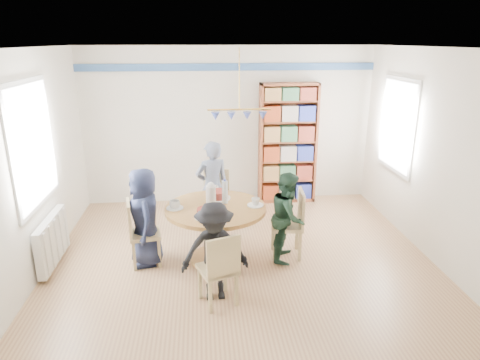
{
  "coord_description": "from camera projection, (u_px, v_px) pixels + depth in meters",
  "views": [
    {
      "loc": [
        -0.5,
        -4.85,
        2.78
      ],
      "look_at": [
        0.0,
        0.4,
        1.05
      ],
      "focal_mm": 32.0,
      "sensor_mm": 36.0,
      "label": 1
    }
  ],
  "objects": [
    {
      "name": "ground",
      "position": [
        243.0,
        267.0,
        5.5
      ],
      "size": [
        5.0,
        5.0,
        0.0
      ],
      "primitive_type": "plane",
      "color": "tan"
    },
    {
      "name": "room_shell",
      "position": [
        218.0,
        128.0,
        5.78
      ],
      "size": [
        5.0,
        5.0,
        5.0
      ],
      "color": "white",
      "rests_on": "ground"
    },
    {
      "name": "radiator",
      "position": [
        53.0,
        240.0,
        5.45
      ],
      "size": [
        0.12,
        1.0,
        0.6
      ],
      "color": "silver",
      "rests_on": "ground"
    },
    {
      "name": "dining_table",
      "position": [
        216.0,
        221.0,
        5.52
      ],
      "size": [
        1.3,
        1.3,
        0.75
      ],
      "color": "olive",
      "rests_on": "ground"
    },
    {
      "name": "chair_left",
      "position": [
        139.0,
        230.0,
        5.44
      ],
      "size": [
        0.45,
        0.45,
        0.87
      ],
      "color": "tan",
      "rests_on": "ground"
    },
    {
      "name": "chair_right",
      "position": [
        293.0,
        220.0,
        5.66
      ],
      "size": [
        0.44,
        0.44,
        0.92
      ],
      "color": "tan",
      "rests_on": "ground"
    },
    {
      "name": "chair_far",
      "position": [
        215.0,
        196.0,
        6.55
      ],
      "size": [
        0.5,
        0.5,
        0.91
      ],
      "color": "tan",
      "rests_on": "ground"
    },
    {
      "name": "chair_near",
      "position": [
        220.0,
        267.0,
        4.57
      ],
      "size": [
        0.49,
        0.49,
        0.86
      ],
      "color": "tan",
      "rests_on": "ground"
    },
    {
      "name": "person_left",
      "position": [
        145.0,
        217.0,
        5.42
      ],
      "size": [
        0.55,
        0.71,
        1.28
      ],
      "primitive_type": "imported",
      "rotation": [
        0.0,
        0.0,
        -1.32
      ],
      "color": "#181E36",
      "rests_on": "ground"
    },
    {
      "name": "person_right",
      "position": [
        288.0,
        217.0,
        5.56
      ],
      "size": [
        0.6,
        0.68,
        1.19
      ],
      "primitive_type": "imported",
      "rotation": [
        0.0,
        0.0,
        1.27
      ],
      "color": "black",
      "rests_on": "ground"
    },
    {
      "name": "person_far",
      "position": [
        212.0,
        187.0,
        6.38
      ],
      "size": [
        0.58,
        0.47,
        1.39
      ],
      "primitive_type": "imported",
      "rotation": [
        0.0,
        0.0,
        3.45
      ],
      "color": "gray",
      "rests_on": "ground"
    },
    {
      "name": "person_near",
      "position": [
        215.0,
        252.0,
        4.68
      ],
      "size": [
        0.77,
        0.47,
        1.15
      ],
      "primitive_type": "imported",
      "rotation": [
        0.0,
        0.0,
        0.06
      ],
      "color": "black",
      "rests_on": "ground"
    },
    {
      "name": "bookshelf",
      "position": [
        288.0,
        145.0,
        7.48
      ],
      "size": [
        1.0,
        0.3,
        2.1
      ],
      "color": "brown",
      "rests_on": "ground"
    },
    {
      "name": "tableware",
      "position": [
        213.0,
        201.0,
        5.46
      ],
      "size": [
        1.25,
        1.25,
        0.33
      ],
      "color": "white",
      "rests_on": "dining_table"
    }
  ]
}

